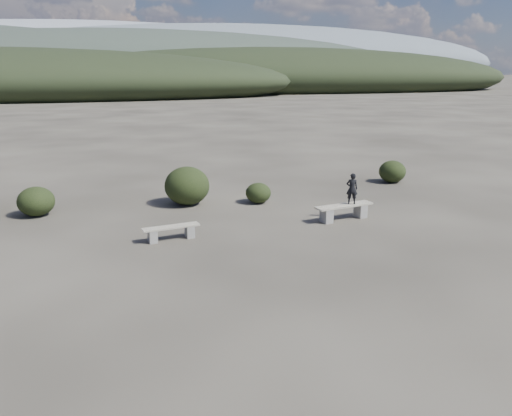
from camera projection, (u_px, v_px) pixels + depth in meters
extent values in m
plane|color=#2C2922|center=(281.00, 305.00, 10.14)|extent=(1200.00, 1200.00, 0.00)
cube|color=slate|center=(153.00, 236.00, 13.83)|extent=(0.27, 0.35, 0.36)
cube|color=slate|center=(190.00, 231.00, 14.26)|extent=(0.27, 0.35, 0.36)
cube|color=gray|center=(171.00, 227.00, 13.99)|extent=(1.64, 0.61, 0.04)
cube|color=slate|center=(326.00, 216.00, 15.65)|extent=(0.35, 0.44, 0.44)
cube|color=slate|center=(360.00, 211.00, 16.23)|extent=(0.35, 0.44, 0.44)
cube|color=gray|center=(344.00, 206.00, 15.87)|extent=(2.04, 0.82, 0.06)
imported|color=black|center=(352.00, 189.00, 15.85)|extent=(0.42, 0.33, 1.00)
ellipsoid|color=black|center=(36.00, 201.00, 16.32)|extent=(1.18, 1.18, 0.97)
ellipsoid|color=black|center=(187.00, 186.00, 17.66)|extent=(1.59, 1.59, 1.36)
ellipsoid|color=black|center=(258.00, 193.00, 17.95)|extent=(0.92, 0.92, 0.73)
ellipsoid|color=black|center=(392.00, 172.00, 21.26)|extent=(1.13, 1.13, 0.94)
ellipsoid|color=black|center=(285.00, 78.00, 120.45)|extent=(120.00, 44.00, 14.00)
ellipsoid|color=#2C352B|center=(132.00, 69.00, 158.11)|extent=(190.00, 64.00, 24.00)
ellipsoid|color=slate|center=(245.00, 62.00, 304.51)|extent=(340.00, 110.00, 44.00)
ellipsoid|color=gray|center=(85.00, 60.00, 373.08)|extent=(460.00, 140.00, 56.00)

